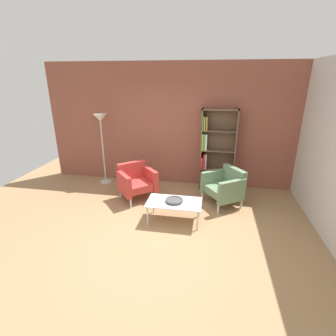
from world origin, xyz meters
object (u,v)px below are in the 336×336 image
(bookshelf_tall, at_px, (214,150))
(armchair_spare_guest, at_px, (225,186))
(coffee_table_low, at_px, (174,203))
(decorative_bowl, at_px, (174,200))
(floor_lamp_torchiere, at_px, (101,126))
(armchair_corner_red, at_px, (136,181))

(bookshelf_tall, relative_size, armchair_spare_guest, 2.01)
(coffee_table_low, xyz_separation_m, decorative_bowl, (-0.00, 0.00, 0.07))
(bookshelf_tall, relative_size, decorative_bowl, 5.94)
(coffee_table_low, xyz_separation_m, floor_lamp_torchiere, (-2.02, 1.53, 1.08))
(floor_lamp_torchiere, bearing_deg, coffee_table_low, -37.09)
(armchair_corner_red, bearing_deg, floor_lamp_torchiere, 103.53)
(armchair_spare_guest, height_order, floor_lamp_torchiere, floor_lamp_torchiere)
(armchair_corner_red, bearing_deg, decorative_bowl, -80.98)
(decorative_bowl, relative_size, armchair_corner_red, 0.34)
(decorative_bowl, xyz_separation_m, armchair_spare_guest, (0.94, 0.86, -0.02))
(decorative_bowl, distance_m, armchair_corner_red, 1.25)
(bookshelf_tall, relative_size, coffee_table_low, 1.90)
(bookshelf_tall, distance_m, floor_lamp_torchiere, 2.75)
(floor_lamp_torchiere, bearing_deg, decorative_bowl, -37.09)
(decorative_bowl, xyz_separation_m, floor_lamp_torchiere, (-2.02, 1.53, 1.01))
(floor_lamp_torchiere, bearing_deg, armchair_spare_guest, -12.75)
(decorative_bowl, height_order, floor_lamp_torchiere, floor_lamp_torchiere)
(coffee_table_low, bearing_deg, armchair_spare_guest, 42.56)
(coffee_table_low, relative_size, decorative_bowl, 3.12)
(bookshelf_tall, relative_size, armchair_corner_red, 2.00)
(coffee_table_low, relative_size, floor_lamp_torchiere, 0.57)
(coffee_table_low, height_order, armchair_spare_guest, armchair_spare_guest)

